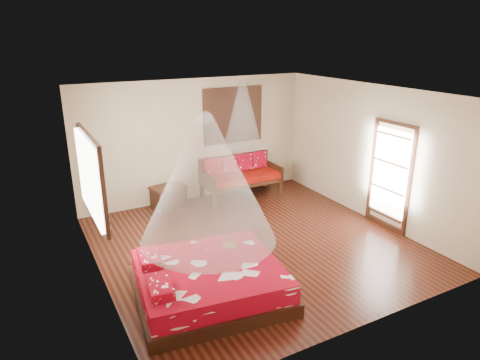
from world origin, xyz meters
TOP-DOWN VIEW (x-y plane):
  - room at (0.00, 0.00)m, footprint 5.54×5.54m
  - bed at (-1.45, -1.13)m, footprint 2.38×2.21m
  - daybed at (0.97, 2.39)m, footprint 1.88×0.83m
  - storage_chest at (-0.82, 2.45)m, footprint 0.82×0.67m
  - shutter_panel at (0.97, 2.72)m, footprint 1.52×0.06m
  - window_left at (-2.71, 0.20)m, footprint 0.10×1.74m
  - glazed_door at (2.72, -0.60)m, footprint 0.08×1.02m
  - wine_tray at (-0.88, -0.70)m, footprint 0.23×0.23m
  - mosquito_net_main at (-1.43, -1.13)m, footprint 1.93×1.93m
  - mosquito_net_daybed at (0.97, 2.25)m, footprint 0.89×0.89m

SIDE VIEW (x-z plane):
  - bed at x=-1.45m, z-range -0.07..0.57m
  - storage_chest at x=-0.82m, z-range 0.00..0.50m
  - daybed at x=0.97m, z-range 0.04..1.00m
  - wine_tray at x=-0.88m, z-range 0.46..0.64m
  - glazed_door at x=2.72m, z-range -0.01..2.15m
  - room at x=0.00m, z-range -0.02..2.82m
  - window_left at x=-2.71m, z-range 1.03..2.37m
  - mosquito_net_main at x=-1.43m, z-range 0.95..2.75m
  - shutter_panel at x=0.97m, z-range 1.24..2.56m
  - mosquito_net_daybed at x=0.97m, z-range 1.25..2.75m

